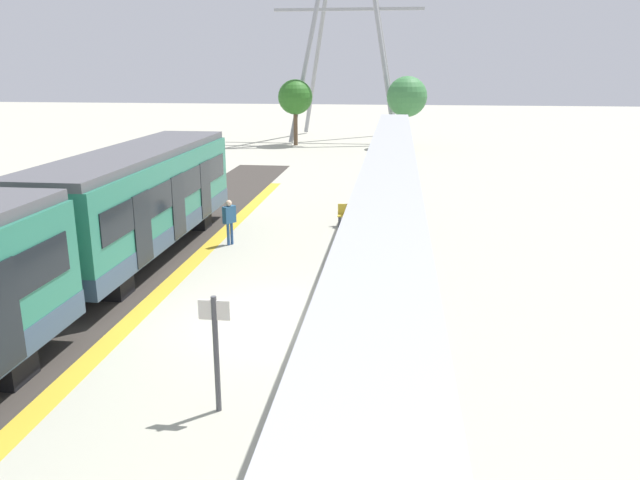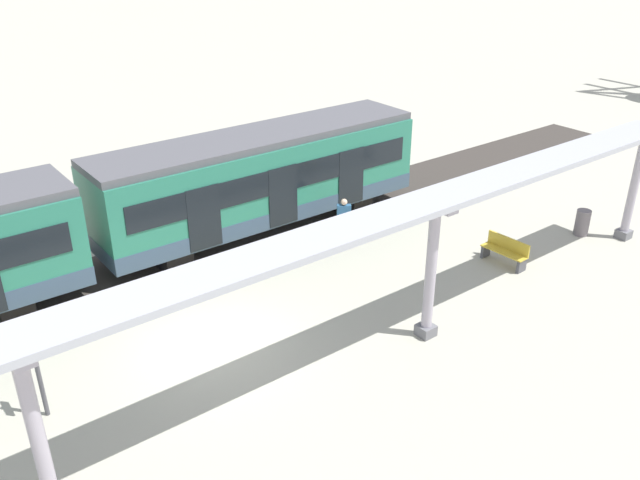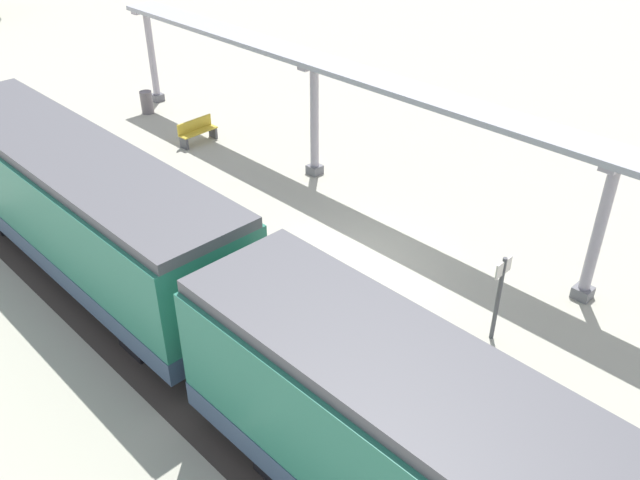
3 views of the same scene
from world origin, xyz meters
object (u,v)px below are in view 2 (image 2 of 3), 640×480
(canopy_pillar_second, at_px, (37,437))
(trash_bin, at_px, (582,223))
(canopy_pillar_third, at_px, (431,271))
(platform_info_sign, at_px, (36,365))
(passenger_waiting_near_edge, at_px, (344,216))
(train_far_carriage, at_px, (261,181))
(bench_mid_platform, at_px, (505,251))
(canopy_pillar_fourth, at_px, (634,186))

(canopy_pillar_second, relative_size, trash_bin, 4.18)
(canopy_pillar_third, relative_size, platform_info_sign, 1.71)
(passenger_waiting_near_edge, bearing_deg, trash_bin, 57.02)
(train_far_carriage, bearing_deg, passenger_waiting_near_edge, 32.03)
(bench_mid_platform, bearing_deg, train_far_carriage, -145.20)
(canopy_pillar_fourth, height_order, platform_info_sign, canopy_pillar_fourth)
(canopy_pillar_second, xyz_separation_m, bench_mid_platform, (-1.30, 14.40, -1.46))
(canopy_pillar_second, bearing_deg, trash_bin, 93.28)
(canopy_pillar_fourth, bearing_deg, canopy_pillar_third, -90.00)
(canopy_pillar_third, distance_m, bench_mid_platform, 5.22)
(canopy_pillar_fourth, height_order, trash_bin, canopy_pillar_fourth)
(train_far_carriage, bearing_deg, trash_bin, 50.46)
(train_far_carriage, distance_m, trash_bin, 11.07)
(passenger_waiting_near_edge, bearing_deg, canopy_pillar_second, -63.97)
(trash_bin, bearing_deg, passenger_waiting_near_edge, -122.98)
(canopy_pillar_second, relative_size, passenger_waiting_near_edge, 2.37)
(canopy_pillar_second, xyz_separation_m, trash_bin, (-1.04, 18.18, -1.46))
(canopy_pillar_fourth, bearing_deg, train_far_carriage, -130.59)
(canopy_pillar_second, bearing_deg, canopy_pillar_third, 90.00)
(trash_bin, height_order, passenger_waiting_near_edge, passenger_waiting_near_edge)
(train_far_carriage, relative_size, passenger_waiting_near_edge, 7.27)
(trash_bin, bearing_deg, platform_info_sign, -96.08)
(canopy_pillar_second, relative_size, platform_info_sign, 1.71)
(canopy_pillar_fourth, relative_size, bench_mid_platform, 2.47)
(canopy_pillar_fourth, xyz_separation_m, bench_mid_platform, (-1.30, -4.70, -1.46))
(canopy_pillar_second, height_order, platform_info_sign, canopy_pillar_second)
(platform_info_sign, bearing_deg, trash_bin, 83.92)
(canopy_pillar_second, xyz_separation_m, platform_info_sign, (-2.90, 0.73, -0.58))
(train_far_carriage, height_order, canopy_pillar_second, canopy_pillar_second)
(bench_mid_platform, height_order, platform_info_sign, platform_info_sign)
(canopy_pillar_second, height_order, bench_mid_platform, canopy_pillar_second)
(canopy_pillar_fourth, relative_size, trash_bin, 4.18)
(trash_bin, bearing_deg, canopy_pillar_fourth, 41.11)
(bench_mid_platform, xyz_separation_m, passenger_waiting_near_edge, (-4.22, -3.11, 0.55))
(canopy_pillar_third, height_order, passenger_waiting_near_edge, canopy_pillar_third)
(train_far_carriage, relative_size, canopy_pillar_fourth, 3.07)
(canopy_pillar_third, height_order, canopy_pillar_fourth, same)
(canopy_pillar_second, distance_m, bench_mid_platform, 14.53)
(canopy_pillar_second, distance_m, canopy_pillar_third, 9.56)
(canopy_pillar_fourth, height_order, passenger_waiting_near_edge, canopy_pillar_fourth)
(bench_mid_platform, bearing_deg, canopy_pillar_fourth, 74.56)
(bench_mid_platform, relative_size, platform_info_sign, 0.69)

